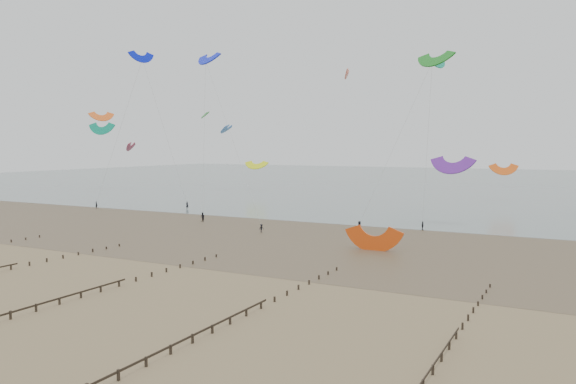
# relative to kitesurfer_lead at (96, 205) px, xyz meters

# --- Properties ---
(ground) EXTENTS (500.00, 500.00, 0.00)m
(ground) POSITION_rel_kitesurfer_lead_xyz_m (57.31, -48.53, -0.86)
(ground) COLOR brown
(ground) RESTS_ON ground
(sea_and_shore) EXTENTS (500.00, 665.00, 0.03)m
(sea_and_shore) POSITION_rel_kitesurfer_lead_xyz_m (53.23, -14.13, -0.86)
(sea_and_shore) COLOR #475654
(sea_and_shore) RESTS_ON ground
(groynes) EXTENTS (72.16, 50.16, 1.00)m
(groynes) POSITION_rel_kitesurfer_lead_xyz_m (61.31, -67.58, -0.39)
(groynes) COLOR black
(groynes) RESTS_ON ground
(kitesurfer_lead) EXTENTS (0.67, 0.47, 1.73)m
(kitesurfer_lead) POSITION_rel_kitesurfer_lead_xyz_m (0.00, 0.00, 0.00)
(kitesurfer_lead) COLOR black
(kitesurfer_lead) RESTS_ON ground
(kitesurfers) EXTENTS (119.11, 24.67, 1.88)m
(kitesurfers) POSITION_rel_kitesurfer_lead_xyz_m (75.10, -0.83, -0.01)
(kitesurfers) COLOR black
(kitesurfers) RESTS_ON ground
(grounded_kite) EXTENTS (7.42, 5.83, 4.04)m
(grounded_kite) POSITION_rel_kitesurfer_lead_xyz_m (78.92, -21.63, -0.86)
(grounded_kite) COLOR #E9480E
(grounded_kite) RESTS_ON ground
(kites_airborne) EXTENTS (235.52, 109.86, 38.65)m
(kites_airborne) POSITION_rel_kitesurfer_lead_xyz_m (47.96, 44.09, 20.79)
(kites_airborne) COLOR #E7F312
(kites_airborne) RESTS_ON ground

